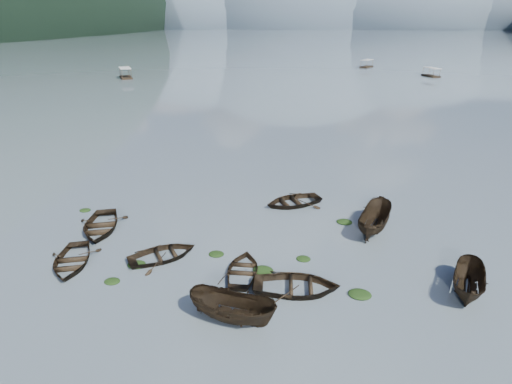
% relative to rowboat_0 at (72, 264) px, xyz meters
% --- Properties ---
extents(ground_plane, '(2400.00, 2400.00, 0.00)m').
position_rel_rowboat_0_xyz_m(ground_plane, '(10.16, -3.47, 0.00)').
color(ground_plane, '#536068').
extents(haze_mtn_a, '(520.00, 520.00, 280.00)m').
position_rel_rowboat_0_xyz_m(haze_mtn_a, '(-249.84, 896.53, 0.00)').
color(haze_mtn_a, '#475666').
rests_on(haze_mtn_a, ground).
extents(haze_mtn_b, '(520.00, 520.00, 340.00)m').
position_rel_rowboat_0_xyz_m(haze_mtn_b, '(-49.84, 896.53, 0.00)').
color(haze_mtn_b, '#475666').
rests_on(haze_mtn_b, ground).
extents(haze_mtn_c, '(520.00, 520.00, 260.00)m').
position_rel_rowboat_0_xyz_m(haze_mtn_c, '(150.16, 896.53, 0.00)').
color(haze_mtn_c, '#475666').
rests_on(haze_mtn_c, ground).
extents(haze_mtn_d, '(520.00, 520.00, 220.00)m').
position_rel_rowboat_0_xyz_m(haze_mtn_d, '(330.16, 896.53, 0.00)').
color(haze_mtn_d, '#475666').
rests_on(haze_mtn_d, ground).
extents(rowboat_0, '(4.47, 5.24, 0.92)m').
position_rel_rowboat_0_xyz_m(rowboat_0, '(0.00, 0.00, 0.00)').
color(rowboat_0, black).
rests_on(rowboat_0, ground).
extents(rowboat_1, '(5.29, 5.05, 0.89)m').
position_rel_rowboat_0_xyz_m(rowboat_1, '(5.32, 1.65, 0.00)').
color(rowboat_1, black).
rests_on(rowboat_1, ground).
extents(rowboat_2, '(4.96, 2.65, 1.82)m').
position_rel_rowboat_0_xyz_m(rowboat_2, '(10.97, -3.22, 0.00)').
color(rowboat_2, black).
rests_on(rowboat_2, ground).
extents(rowboat_3, '(2.99, 4.04, 0.81)m').
position_rel_rowboat_0_xyz_m(rowboat_3, '(10.69, 0.91, 0.00)').
color(rowboat_3, black).
rests_on(rowboat_3, ground).
extents(rowboat_4, '(5.23, 3.98, 1.01)m').
position_rel_rowboat_0_xyz_m(rowboat_4, '(13.96, -0.27, 0.00)').
color(rowboat_4, black).
rests_on(rowboat_4, ground).
extents(rowboat_5, '(2.98, 4.70, 1.70)m').
position_rel_rowboat_0_xyz_m(rowboat_5, '(23.33, 1.12, 0.00)').
color(rowboat_5, black).
rests_on(rowboat_5, ground).
extents(rowboat_6, '(5.02, 5.89, 1.03)m').
position_rel_rowboat_0_xyz_m(rowboat_6, '(-0.57, 4.46, 0.00)').
color(rowboat_6, black).
rests_on(rowboat_6, ground).
extents(rowboat_7, '(5.84, 5.40, 0.99)m').
position_rel_rowboat_0_xyz_m(rowboat_7, '(12.82, 11.10, 0.00)').
color(rowboat_7, black).
rests_on(rowboat_7, ground).
extents(rowboat_8, '(3.41, 5.39, 1.95)m').
position_rel_rowboat_0_xyz_m(rowboat_8, '(18.86, 7.68, 0.00)').
color(rowboat_8, black).
rests_on(rowboat_8, ground).
extents(weed_clump_0, '(1.16, 0.95, 0.25)m').
position_rel_rowboat_0_xyz_m(weed_clump_0, '(4.04, 0.55, 0.00)').
color(weed_clump_0, black).
rests_on(weed_clump_0, ground).
extents(weed_clump_1, '(0.94, 0.75, 0.21)m').
position_rel_rowboat_0_xyz_m(weed_clump_1, '(3.36, -1.27, 0.00)').
color(weed_clump_1, black).
rests_on(weed_clump_1, ground).
extents(weed_clump_2, '(1.25, 1.00, 0.27)m').
position_rel_rowboat_0_xyz_m(weed_clump_2, '(11.83, 1.24, 0.00)').
color(weed_clump_2, black).
rests_on(weed_clump_2, ground).
extents(weed_clump_3, '(0.92, 0.77, 0.20)m').
position_rel_rowboat_0_xyz_m(weed_clump_3, '(14.16, 2.97, 0.00)').
color(weed_clump_3, black).
rests_on(weed_clump_3, ground).
extents(weed_clump_4, '(1.29, 1.02, 0.27)m').
position_rel_rowboat_0_xyz_m(weed_clump_4, '(17.44, -0.12, 0.00)').
color(weed_clump_4, black).
rests_on(weed_clump_4, ground).
extents(weed_clump_5, '(0.90, 0.73, 0.19)m').
position_rel_rowboat_0_xyz_m(weed_clump_5, '(-3.41, 7.10, 0.00)').
color(weed_clump_5, black).
rests_on(weed_clump_5, ground).
extents(weed_clump_6, '(1.00, 0.84, 0.21)m').
position_rel_rowboat_0_xyz_m(weed_clump_6, '(8.57, 2.58, 0.00)').
color(weed_clump_6, black).
rests_on(weed_clump_6, ground).
extents(weed_clump_7, '(1.17, 0.94, 0.26)m').
position_rel_rowboat_0_xyz_m(weed_clump_7, '(16.88, 8.49, 0.00)').
color(weed_clump_7, black).
rests_on(weed_clump_7, ground).
extents(pontoon_left, '(5.81, 7.01, 2.52)m').
position_rel_rowboat_0_xyz_m(pontoon_left, '(-36.59, 81.19, 0.00)').
color(pontoon_left, black).
rests_on(pontoon_left, ground).
extents(pontoon_centre, '(4.74, 6.28, 2.23)m').
position_rel_rowboat_0_xyz_m(pontoon_centre, '(27.33, 118.31, 0.00)').
color(pontoon_centre, black).
rests_on(pontoon_centre, ground).
extents(pontoon_right, '(4.11, 6.06, 2.15)m').
position_rel_rowboat_0_xyz_m(pontoon_right, '(42.51, 98.13, 0.00)').
color(pontoon_right, black).
rests_on(pontoon_right, ground).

